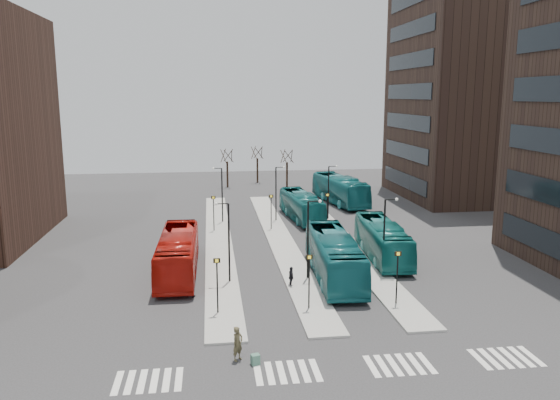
{
  "coord_description": "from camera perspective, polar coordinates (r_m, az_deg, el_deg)",
  "views": [
    {
      "loc": [
        -4.71,
        -21.63,
        14.01
      ],
      "look_at": [
        1.34,
        24.81,
        5.0
      ],
      "focal_mm": 35.0,
      "sensor_mm": 36.0,
      "label": 1
    }
  ],
  "objects": [
    {
      "name": "island_left",
      "position": [
        53.48,
        -6.42,
        -4.28
      ],
      "size": [
        2.5,
        45.0,
        0.15
      ],
      "primitive_type": "cube",
      "color": "#969690",
      "rests_on": "ground"
    },
    {
      "name": "island_mid",
      "position": [
        53.9,
        -0.02,
        -4.1
      ],
      "size": [
        2.5,
        45.0,
        0.15
      ],
      "primitive_type": "cube",
      "color": "#969690",
      "rests_on": "ground"
    },
    {
      "name": "island_right",
      "position": [
        54.97,
        6.21,
        -3.86
      ],
      "size": [
        2.5,
        45.0,
        0.15
      ],
      "primitive_type": "cube",
      "color": "#969690",
      "rests_on": "ground"
    },
    {
      "name": "suitcase",
      "position": [
        30.06,
        -2.59,
        -16.31
      ],
      "size": [
        0.52,
        0.46,
        0.56
      ],
      "primitive_type": "cube",
      "rotation": [
        0.0,
        0.0,
        0.27
      ],
      "color": "navy",
      "rests_on": "ground"
    },
    {
      "name": "red_bus",
      "position": [
        44.12,
        -10.61,
        -5.52
      ],
      "size": [
        2.97,
        12.14,
        3.37
      ],
      "primitive_type": "imported",
      "rotation": [
        0.0,
        0.0,
        -0.01
      ],
      "color": "#B0150D",
      "rests_on": "ground"
    },
    {
      "name": "teal_bus_a",
      "position": [
        42.66,
        5.66,
        -5.87
      ],
      "size": [
        3.66,
        12.71,
        3.5
      ],
      "primitive_type": "imported",
      "rotation": [
        0.0,
        0.0,
        -0.06
      ],
      "color": "#145F65",
      "rests_on": "ground"
    },
    {
      "name": "teal_bus_b",
      "position": [
        62.32,
        2.24,
        -0.63
      ],
      "size": [
        3.69,
        11.47,
        3.14
      ],
      "primitive_type": "imported",
      "rotation": [
        0.0,
        0.0,
        0.09
      ],
      "color": "#146365",
      "rests_on": "ground"
    },
    {
      "name": "teal_bus_c",
      "position": [
        48.47,
        10.64,
        -4.13
      ],
      "size": [
        3.53,
        11.71,
        3.22
      ],
      "primitive_type": "imported",
      "rotation": [
        0.0,
        0.0,
        -0.07
      ],
      "color": "#156A67",
      "rests_on": "ground"
    },
    {
      "name": "teal_bus_d",
      "position": [
        72.03,
        6.26,
        1.08
      ],
      "size": [
        5.01,
        13.41,
        3.65
      ],
      "primitive_type": "imported",
      "rotation": [
        0.0,
        0.0,
        0.15
      ],
      "color": "#15656A",
      "rests_on": "ground"
    },
    {
      "name": "traveller",
      "position": [
        30.25,
        -4.44,
        -14.73
      ],
      "size": [
        0.81,
        0.81,
        1.89
      ],
      "primitive_type": "imported",
      "rotation": [
        0.0,
        0.0,
        0.78
      ],
      "color": "#4D472E",
      "rests_on": "ground"
    },
    {
      "name": "commuter_a",
      "position": [
        39.43,
        -9.51,
        -8.64
      ],
      "size": [
        1.04,
        0.89,
        1.86
      ],
      "primitive_type": "imported",
      "rotation": [
        0.0,
        0.0,
        2.92
      ],
      "color": "black",
      "rests_on": "ground"
    },
    {
      "name": "commuter_b",
      "position": [
        40.76,
        1.18,
        -8.05
      ],
      "size": [
        0.49,
        0.95,
        1.56
      ],
      "primitive_type": "imported",
      "rotation": [
        0.0,
        0.0,
        1.69
      ],
      "color": "black",
      "rests_on": "ground"
    },
    {
      "name": "commuter_c",
      "position": [
        43.47,
        5.44,
        -6.7
      ],
      "size": [
        1.26,
        1.34,
        1.82
      ],
      "primitive_type": "imported",
      "rotation": [
        0.0,
        0.0,
        4.04
      ],
      "color": "black",
      "rests_on": "ground"
    },
    {
      "name": "crosswalk_stripes",
      "position": [
        29.91,
        6.21,
        -17.09
      ],
      "size": [
        22.35,
        2.4,
        0.01
      ],
      "color": "silver",
      "rests_on": "ground"
    },
    {
      "name": "tower_far",
      "position": [
        80.49,
        20.08,
        10.95
      ],
      "size": [
        20.12,
        20.0,
        30.0
      ],
      "color": "#31221B",
      "rests_on": "ground"
    },
    {
      "name": "sign_poles",
      "position": [
        46.54,
        0.61,
        -3.55
      ],
      "size": [
        12.45,
        22.12,
        3.65
      ],
      "color": "black",
      "rests_on": "ground"
    },
    {
      "name": "lamp_posts",
      "position": [
        51.24,
        0.98,
        -0.86
      ],
      "size": [
        14.04,
        20.24,
        6.12
      ],
      "color": "black",
      "rests_on": "ground"
    },
    {
      "name": "bare_trees",
      "position": [
        85.37,
        -2.4,
        3.28
      ],
      "size": [
        10.97,
        8.14,
        5.9
      ],
      "color": "black",
      "rests_on": "ground"
    }
  ]
}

